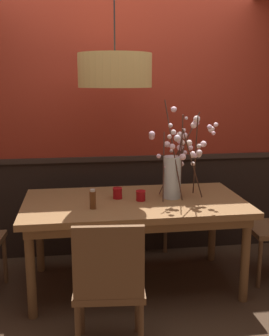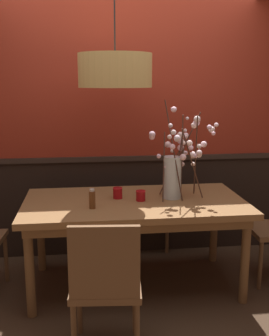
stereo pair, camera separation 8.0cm
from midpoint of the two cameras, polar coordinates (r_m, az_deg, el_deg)
The scene contains 11 objects.
ground_plane at distance 3.72m, azimuth 0.64°, elevation -15.84°, with size 24.00×24.00×0.00m, color #422D1E.
back_wall at distance 4.08m, azimuth -0.74°, elevation 6.45°, with size 5.23×0.14×2.70m.
dining_table at distance 3.46m, azimuth 0.67°, elevation -5.84°, with size 1.84×0.97×0.76m.
chair_near_side_left at distance 2.66m, azimuth -3.18°, elevation -15.49°, with size 0.48×0.44×0.92m.
chair_far_side_right at distance 4.37m, azimuth 2.12°, elevation -4.01°, with size 0.43×0.42×0.97m.
chair_far_side_left at distance 4.35m, azimuth -4.05°, elevation -4.38°, with size 0.44×0.42×0.90m.
vase_with_blossoms at distance 3.46m, azimuth 6.43°, elevation -0.02°, with size 0.54×0.56×0.83m.
candle_holder_nearer_center at distance 3.41m, azimuth 1.54°, elevation -3.86°, with size 0.08×0.08×0.09m.
candle_holder_nearer_edge at distance 3.48m, azimuth -1.69°, elevation -3.49°, with size 0.08×0.08×0.09m.
condiment_bottle at distance 3.21m, azimuth -5.18°, elevation -4.34°, with size 0.05×0.05×0.16m.
pendant_lamp at distance 3.36m, azimuth -2.01°, elevation 13.38°, with size 0.59×0.59×1.02m.
Camera 2 is at (-0.40, -3.27, 1.74)m, focal length 43.86 mm.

